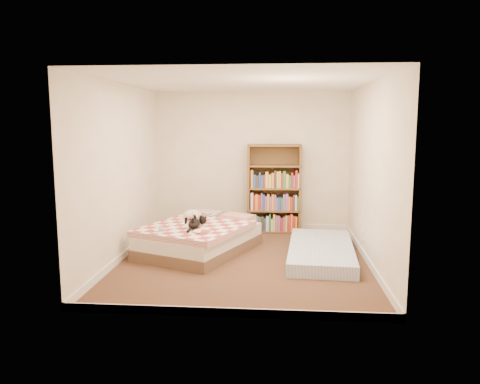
# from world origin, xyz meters

# --- Properties ---
(room) EXTENTS (3.51, 4.01, 2.51)m
(room) POSITION_xyz_m (0.00, 0.00, 1.20)
(room) COLOR #4F3122
(room) RESTS_ON ground
(bed) EXTENTS (1.86, 2.15, 0.48)m
(bed) POSITION_xyz_m (-0.69, 0.40, 0.22)
(bed) COLOR brown
(bed) RESTS_ON room
(bookshelf) EXTENTS (0.96, 0.35, 1.57)m
(bookshelf) POSITION_xyz_m (0.41, 1.80, 0.57)
(bookshelf) COLOR #51361C
(bookshelf) RESTS_ON room
(floor_mattress) EXTENTS (1.06, 2.09, 0.18)m
(floor_mattress) POSITION_xyz_m (1.12, 0.24, 0.09)
(floor_mattress) COLOR #789AC8
(floor_mattress) RESTS_ON room
(black_cat) EXTENTS (0.32, 0.65, 0.15)m
(black_cat) POSITION_xyz_m (-0.73, 0.14, 0.50)
(black_cat) COLOR black
(black_cat) RESTS_ON bed
(white_dog) EXTENTS (0.33, 0.36, 0.15)m
(white_dog) POSITION_xyz_m (-0.86, 0.72, 0.51)
(white_dog) COLOR silver
(white_dog) RESTS_ON bed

